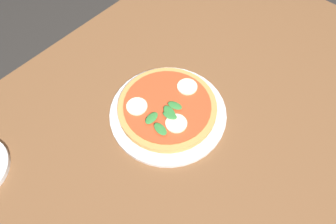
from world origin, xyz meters
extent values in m
plane|color=#2D2B28|center=(0.00, 0.00, 0.00)|extent=(6.00, 6.00, 0.00)
cube|color=brown|center=(0.00, 0.00, 0.71)|extent=(1.59, 1.04, 0.04)
cube|color=brown|center=(0.72, 0.44, 0.34)|extent=(0.07, 0.07, 0.69)
cylinder|color=silver|center=(0.01, 0.04, 0.73)|extent=(0.33, 0.33, 0.01)
cylinder|color=tan|center=(0.02, 0.05, 0.75)|extent=(0.28, 0.28, 0.02)
cylinder|color=#CC4723|center=(0.02, 0.05, 0.76)|extent=(0.25, 0.25, 0.00)
cylinder|color=beige|center=(0.10, 0.05, 0.76)|extent=(0.06, 0.06, 0.00)
cylinder|color=beige|center=(-0.04, 0.11, 0.76)|extent=(0.06, 0.06, 0.00)
cylinder|color=beige|center=(-0.01, -0.01, 0.76)|extent=(0.06, 0.06, 0.00)
ellipsoid|color=#337F38|center=(-0.05, 0.05, 0.77)|extent=(0.05, 0.03, 0.00)
ellipsoid|color=#337F38|center=(-0.06, 0.01, 0.77)|extent=(0.03, 0.05, 0.00)
ellipsoid|color=#337F38|center=(-0.01, 0.02, 0.77)|extent=(0.03, 0.05, 0.00)
ellipsoid|color=#337F38|center=(0.03, 0.03, 0.77)|extent=(0.03, 0.05, 0.00)
ellipsoid|color=#337F38|center=(0.00, 0.03, 0.77)|extent=(0.04, 0.05, 0.00)
camera|label=1|loc=(-0.34, -0.27, 1.47)|focal=32.48mm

